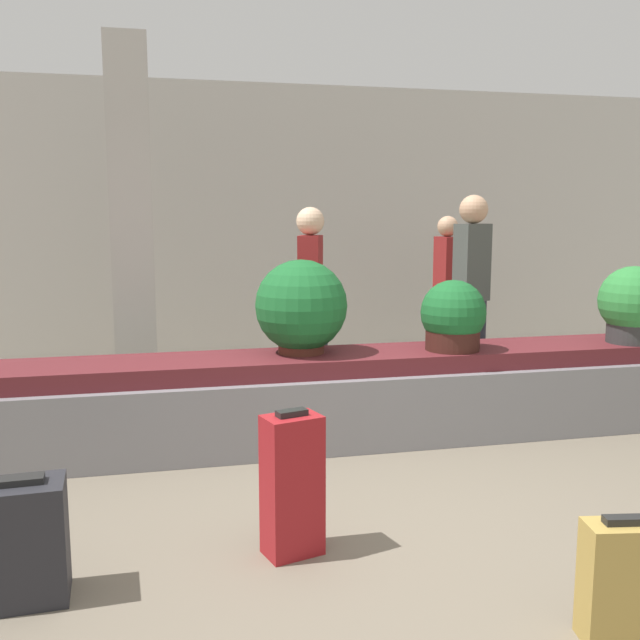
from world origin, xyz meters
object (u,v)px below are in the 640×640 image
at_px(suitcase_0, 621,582).
at_px(potted_plant_2, 301,308).
at_px(potted_plant_0, 453,317).
at_px(traveler_0, 446,276).
at_px(pillar, 132,223).
at_px(suitcase_3, 24,541).
at_px(suitcase_2, 292,485).
at_px(traveler_2, 472,275).
at_px(traveler_1, 310,287).
at_px(potted_plant_1, 633,305).

distance_m(suitcase_0, potted_plant_2, 2.97).
height_order(potted_plant_0, traveler_0, traveler_0).
height_order(pillar, potted_plant_2, pillar).
relative_size(suitcase_0, traveler_0, 0.31).
relative_size(suitcase_3, potted_plant_2, 0.82).
bearing_deg(suitcase_2, suitcase_0, -57.71).
xyz_separation_m(suitcase_2, traveler_2, (2.19, 2.72, 0.77)).
height_order(suitcase_0, potted_plant_0, potted_plant_0).
relative_size(traveler_1, traveler_2, 0.94).
relative_size(suitcase_3, traveler_0, 0.34).
bearing_deg(traveler_0, suitcase_2, -35.73).
relative_size(pillar, traveler_0, 1.94).
height_order(potted_plant_2, traveler_2, traveler_2).
distance_m(suitcase_0, potted_plant_1, 3.32).
distance_m(suitcase_2, traveler_1, 2.91).
xyz_separation_m(pillar, suitcase_2, (0.81, -3.28, -1.24)).
relative_size(suitcase_2, potted_plant_0, 1.39).
relative_size(potted_plant_1, traveler_1, 0.35).
xyz_separation_m(pillar, potted_plant_1, (3.87, -1.69, -0.63)).
bearing_deg(suitcase_0, potted_plant_1, 63.28).
relative_size(potted_plant_2, traveler_1, 0.40).
bearing_deg(suitcase_2, traveler_0, 42.73).
height_order(pillar, potted_plant_0, pillar).
height_order(suitcase_0, traveler_0, traveler_0).
distance_m(potted_plant_0, traveler_0, 2.79).
bearing_deg(traveler_2, suitcase_0, -128.94).
height_order(potted_plant_1, traveler_2, traveler_2).
bearing_deg(pillar, suitcase_2, -76.07).
xyz_separation_m(potted_plant_0, traveler_2, (0.65, 1.09, 0.22)).
bearing_deg(suitcase_0, traveler_2, 83.87).
relative_size(suitcase_0, suitcase_3, 0.92).
relative_size(pillar, suitcase_3, 5.67).
bearing_deg(suitcase_3, traveler_0, 45.78).
xyz_separation_m(suitcase_0, potted_plant_2, (-0.72, 2.78, 0.75)).
bearing_deg(potted_plant_2, suitcase_3, -130.06).
height_order(potted_plant_0, potted_plant_1, potted_plant_1).
bearing_deg(traveler_0, traveler_1, -56.44).
height_order(potted_plant_0, potted_plant_2, potted_plant_2).
bearing_deg(potted_plant_2, pillar, 128.99).
bearing_deg(traveler_2, traveler_0, 52.36).
xyz_separation_m(suitcase_3, traveler_1, (1.91, 2.91, 0.77)).
bearing_deg(pillar, traveler_2, -10.66).
relative_size(potted_plant_0, potted_plant_1, 0.87).
bearing_deg(traveler_0, suitcase_0, -19.82).
bearing_deg(suitcase_3, suitcase_0, -23.12).
height_order(traveler_0, traveler_2, traveler_2).
bearing_deg(potted_plant_2, traveler_2, 27.93).
distance_m(suitcase_3, traveler_1, 3.56).
xyz_separation_m(suitcase_0, traveler_1, (-0.44, 3.75, 0.80)).
bearing_deg(pillar, potted_plant_2, -51.01).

